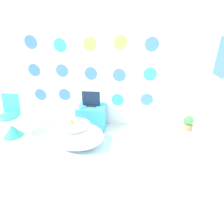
{
  "coord_description": "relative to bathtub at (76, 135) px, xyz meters",
  "views": [
    {
      "loc": [
        0.86,
        -1.64,
        1.87
      ],
      "look_at": [
        0.55,
        0.84,
        0.71
      ],
      "focal_mm": 28.0,
      "sensor_mm": 36.0,
      "label": 1
    }
  ],
  "objects": [
    {
      "name": "wall_back_dotted",
      "position": [
        0.09,
        0.93,
        1.07
      ],
      "size": [
        5.1,
        0.05,
        2.6
      ],
      "color": "white",
      "rests_on": "ground_plane"
    },
    {
      "name": "ground_plane",
      "position": [
        0.09,
        -0.83,
        -0.23
      ],
      "size": [
        12.0,
        12.0,
        0.0
      ],
      "primitive_type": "plane",
      "color": "silver"
    },
    {
      "name": "bathtub",
      "position": [
        0.0,
        0.0,
        0.0
      ],
      "size": [
        0.98,
        0.65,
        0.46
      ],
      "color": "white",
      "rests_on": "ground_plane"
    },
    {
      "name": "rubber_duck",
      "position": [
        -0.03,
        -0.01,
        0.27
      ],
      "size": [
        0.07,
        0.07,
        0.08
      ],
      "color": "yellow",
      "rests_on": "bathtub"
    },
    {
      "name": "tv",
      "position": [
        0.14,
        0.67,
        0.41
      ],
      "size": [
        0.35,
        0.12,
        0.3
      ],
      "color": "black",
      "rests_on": "tv_cabinet"
    },
    {
      "name": "chair",
      "position": [
        -1.33,
        0.2,
        0.04
      ],
      "size": [
        0.38,
        0.38,
        0.82
      ],
      "color": "#38B2A3",
      "rests_on": "ground_plane"
    },
    {
      "name": "rug",
      "position": [
        -0.01,
        -0.1,
        -0.23
      ],
      "size": [
        1.21,
        1.0,
        0.01
      ],
      "color": "silver",
      "rests_on": "ground_plane"
    },
    {
      "name": "tv_cabinet",
      "position": [
        0.14,
        0.66,
        0.02
      ],
      "size": [
        0.56,
        0.44,
        0.51
      ],
      "color": "#389ED6",
      "rests_on": "ground_plane"
    },
    {
      "name": "vase",
      "position": [
        -0.09,
        0.5,
        0.33
      ],
      "size": [
        0.07,
        0.07,
        0.13
      ],
      "color": "white",
      "rests_on": "tv_cabinet"
    },
    {
      "name": "potted_plant_left",
      "position": [
        1.77,
        -0.11,
        0.43
      ],
      "size": [
        0.14,
        0.14,
        0.23
      ],
      "color": "#8C6B4C",
      "rests_on": "side_table"
    },
    {
      "name": "wall_right",
      "position": [
        2.15,
        0.04,
        1.07
      ],
      "size": [
        0.06,
        2.75,
        2.6
      ],
      "color": "silver",
      "rests_on": "ground_plane"
    },
    {
      "name": "side_table",
      "position": [
        1.77,
        -0.11,
        0.19
      ],
      "size": [
        0.37,
        0.38,
        0.54
      ],
      "color": "silver",
      "rests_on": "ground_plane"
    }
  ]
}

